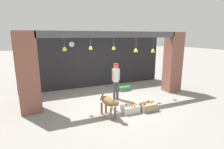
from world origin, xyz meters
name	(u,v)px	position (x,y,z in m)	size (l,w,h in m)	color
ground_plane	(116,102)	(0.00, 0.00, 0.00)	(60.00, 60.00, 0.00)	gray
shop_back_wall	(96,60)	(0.00, 2.56, 1.42)	(7.61, 0.12, 2.85)	#232326
shop_pillar_left	(29,73)	(-3.16, 0.30, 1.42)	(0.70, 0.60, 2.85)	brown
shop_pillar_right	(173,62)	(3.16, 0.30, 1.42)	(0.70, 0.60, 2.85)	brown
storefront_awning	(115,35)	(0.02, 0.12, 2.70)	(5.71, 0.25, 0.92)	#4C4C51
dog	(109,102)	(-0.76, -1.17, 0.52)	(0.44, 1.07, 0.76)	brown
shopkeeper	(116,79)	(0.15, 0.30, 0.90)	(0.34, 0.27, 1.55)	#424247
fruit_crate_oranges	(130,109)	(0.07, -1.14, 0.13)	(0.60, 0.39, 0.33)	silver
fruit_crate_apples	(148,107)	(0.76, -1.25, 0.14)	(0.60, 0.35, 0.34)	tan
produce_box_green	(124,88)	(1.01, 1.23, 0.11)	(0.55, 0.32, 0.22)	#42844C
water_bottle	(112,106)	(-0.43, -0.62, 0.11)	(0.08, 0.08, 0.25)	silver
wall_clock	(72,44)	(-1.25, 2.49, 2.27)	(0.27, 0.03, 0.27)	black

